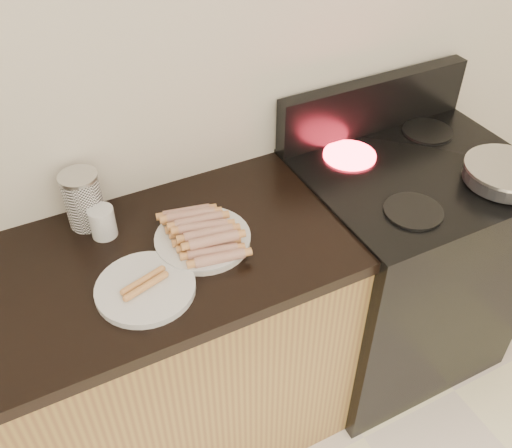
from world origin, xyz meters
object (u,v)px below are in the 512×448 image
stove (398,266)px  main_plate (203,240)px  frying_pan (507,173)px  side_plate (145,288)px  canister (83,199)px  mug (103,222)px

stove → main_plate: 0.91m
frying_pan → main_plate: bearing=144.3°
main_plate → side_plate: size_ratio=1.03×
stove → frying_pan: bearing=-45.0°
side_plate → canister: bearing=100.3°
stove → main_plate: main_plate is taller
side_plate → canister: canister is taller
frying_pan → main_plate: 0.99m
side_plate → mug: size_ratio=2.83×
main_plate → mug: 0.29m
stove → main_plate: size_ratio=3.36×
side_plate → canister: (-0.06, 0.34, 0.08)m
main_plate → frying_pan: bearing=-11.2°
canister → mug: (0.03, -0.08, -0.04)m
stove → side_plate: 1.09m
main_plate → mug: bearing=145.9°
main_plate → mug: mug is taller
canister → mug: 0.09m
stove → frying_pan: (0.19, -0.19, 0.49)m
canister → mug: size_ratio=1.87×
frying_pan → canister: bearing=136.4°
side_plate → canister: size_ratio=1.51×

